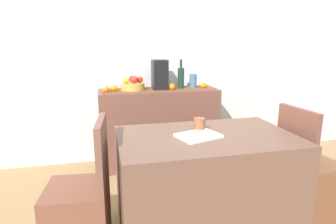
{
  "coord_description": "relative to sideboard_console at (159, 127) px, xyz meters",
  "views": [
    {
      "loc": [
        -0.52,
        -2.14,
        1.37
      ],
      "look_at": [
        0.07,
        0.39,
        0.74
      ],
      "focal_mm": 30.54,
      "sensor_mm": 36.0,
      "label": 1
    }
  ],
  "objects": [
    {
      "name": "dining_table",
      "position": [
        0.09,
        -1.27,
        -0.07
      ],
      "size": [
        1.24,
        0.77,
        0.74
      ],
      "primitive_type": "cube",
      "color": "brown",
      "rests_on": "ground"
    },
    {
      "name": "fruit_bowl",
      "position": [
        -0.29,
        0.0,
        0.48
      ],
      "size": [
        0.25,
        0.25,
        0.08
      ],
      "primitive_type": "cylinder",
      "color": "gold",
      "rests_on": "table_runner"
    },
    {
      "name": "open_book",
      "position": [
        0.02,
        -1.29,
        0.31
      ],
      "size": [
        0.33,
        0.28,
        0.02
      ],
      "primitive_type": "cube",
      "rotation": [
        0.0,
        0.0,
        0.3
      ],
      "color": "white",
      "rests_on": "dining_table"
    },
    {
      "name": "chair_near_window",
      "position": [
        -0.8,
        -1.27,
        -0.17
      ],
      "size": [
        0.44,
        0.44,
        0.9
      ],
      "color": "brown",
      "rests_on": "ground"
    },
    {
      "name": "orange_loose_end",
      "position": [
        0.13,
        -0.06,
        0.47
      ],
      "size": [
        0.07,
        0.07,
        0.07
      ],
      "primitive_type": "sphere",
      "color": "orange",
      "rests_on": "sideboard_console"
    },
    {
      "name": "table_runner",
      "position": [
        0.0,
        0.0,
        0.44
      ],
      "size": [
        1.23,
        0.32,
        0.01
      ],
      "primitive_type": "cube",
      "color": "brown",
      "rests_on": "sideboard_console"
    },
    {
      "name": "apple_right",
      "position": [
        -0.28,
        0.08,
        0.55
      ],
      "size": [
        0.07,
        0.07,
        0.07
      ],
      "primitive_type": "sphere",
      "color": "red",
      "rests_on": "fruit_bowl"
    },
    {
      "name": "ground_plane",
      "position": [
        -0.09,
        -0.92,
        -0.45
      ],
      "size": [
        6.4,
        6.4,
        0.02
      ],
      "primitive_type": "cube",
      "color": "#9F7C50",
      "rests_on": "ground"
    },
    {
      "name": "apple_upper",
      "position": [
        -0.2,
        0.02,
        0.55
      ],
      "size": [
        0.07,
        0.07,
        0.07
      ],
      "primitive_type": "sphere",
      "color": "red",
      "rests_on": "fruit_bowl"
    },
    {
      "name": "orange_loose_far",
      "position": [
        0.51,
        -0.03,
        0.47
      ],
      "size": [
        0.07,
        0.07,
        0.07
      ],
      "primitive_type": "sphere",
      "color": "orange",
      "rests_on": "sideboard_console"
    },
    {
      "name": "orange_loose_mid",
      "position": [
        -0.57,
        -0.07,
        0.47
      ],
      "size": [
        0.07,
        0.07,
        0.07
      ],
      "primitive_type": "sphere",
      "color": "orange",
      "rests_on": "sideboard_console"
    },
    {
      "name": "room_wall_rear",
      "position": [
        -0.09,
        0.26,
        0.91
      ],
      "size": [
        6.4,
        0.06,
        2.7
      ],
      "primitive_type": "cube",
      "color": "silver",
      "rests_on": "ground"
    },
    {
      "name": "apple_center",
      "position": [
        -0.27,
        -0.02,
        0.56
      ],
      "size": [
        0.08,
        0.08,
        0.08
      ],
      "primitive_type": "sphere",
      "color": "#A7301A",
      "rests_on": "fruit_bowl"
    },
    {
      "name": "wine_bottle",
      "position": [
        0.25,
        -0.0,
        0.56
      ],
      "size": [
        0.07,
        0.07,
        0.33
      ],
      "color": "#1F3528",
      "rests_on": "sideboard_console"
    },
    {
      "name": "ceramic_vase",
      "position": [
        0.4,
        0.0,
        0.52
      ],
      "size": [
        0.08,
        0.08,
        0.16
      ],
      "primitive_type": "cylinder",
      "color": "#466E8A",
      "rests_on": "sideboard_console"
    },
    {
      "name": "chair_by_corner",
      "position": [
        0.97,
        -1.27,
        -0.17
      ],
      "size": [
        0.43,
        0.43,
        0.9
      ],
      "color": "brown",
      "rests_on": "ground"
    },
    {
      "name": "apple_left",
      "position": [
        -0.36,
        -0.04,
        0.55
      ],
      "size": [
        0.07,
        0.07,
        0.07
      ],
      "primitive_type": "sphere",
      "color": "gold",
      "rests_on": "fruit_bowl"
    },
    {
      "name": "coffee_cup",
      "position": [
        0.07,
        -1.16,
        0.35
      ],
      "size": [
        0.08,
        0.08,
        0.1
      ],
      "primitive_type": "cylinder",
      "color": "brown",
      "rests_on": "dining_table"
    },
    {
      "name": "orange_loose_near_bowl",
      "position": [
        -0.49,
        -0.02,
        0.47
      ],
      "size": [
        0.07,
        0.07,
        0.07
      ],
      "primitive_type": "sphere",
      "color": "orange",
      "rests_on": "sideboard_console"
    },
    {
      "name": "coffee_maker",
      "position": [
        0.01,
        0.0,
        0.6
      ],
      "size": [
        0.16,
        0.18,
        0.32
      ],
      "primitive_type": "cube",
      "color": "black",
      "rests_on": "sideboard_console"
    },
    {
      "name": "sideboard_console",
      "position": [
        0.0,
        0.0,
        0.0
      ],
      "size": [
        1.31,
        0.42,
        0.87
      ],
      "primitive_type": "cube",
      "color": "brown",
      "rests_on": "ground"
    }
  ]
}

